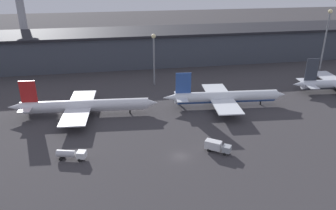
% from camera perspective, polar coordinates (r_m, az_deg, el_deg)
% --- Properties ---
extents(ground, '(600.00, 600.00, 0.00)m').
position_cam_1_polar(ground, '(85.86, 2.12, -8.94)').
color(ground, '#383538').
extents(terminal_building, '(254.69, 29.09, 16.03)m').
position_cam_1_polar(terminal_building, '(168.28, -4.58, 10.12)').
color(terminal_building, '#3D424C').
rests_on(terminal_building, ground).
extents(airplane_1, '(48.59, 29.74, 12.42)m').
position_cam_1_polar(airplane_1, '(110.67, -14.47, -0.16)').
color(airplane_1, silver).
rests_on(airplane_1, ground).
extents(airplane_2, '(43.73, 28.99, 12.58)m').
position_cam_1_polar(airplane_2, '(115.87, 9.85, 1.37)').
color(airplane_2, white).
rests_on(airplane_2, ground).
extents(service_vehicle_0, '(7.76, 3.92, 2.52)m').
position_cam_1_polar(service_vehicle_0, '(87.41, -16.49, -8.20)').
color(service_vehicle_0, white).
rests_on(service_vehicle_0, ground).
extents(service_vehicle_2, '(6.79, 5.78, 2.98)m').
position_cam_1_polar(service_vehicle_2, '(87.93, 8.51, -7.09)').
color(service_vehicle_2, '#9EA3A8').
rests_on(service_vehicle_2, ground).
extents(lamp_post_1, '(1.80, 1.80, 21.09)m').
position_cam_1_polar(lamp_post_1, '(132.41, -2.48, 9.14)').
color(lamp_post_1, slate).
rests_on(lamp_post_1, ground).
extents(lamp_post_2, '(1.80, 1.80, 28.87)m').
position_cam_1_polar(lamp_post_2, '(159.72, 25.81, 10.90)').
color(lamp_post_2, slate).
rests_on(lamp_post_2, ground).
extents(control_tower, '(9.00, 9.00, 46.38)m').
position_cam_1_polar(control_tower, '(213.83, -24.45, 16.08)').
color(control_tower, '#99999E').
rests_on(control_tower, ground).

